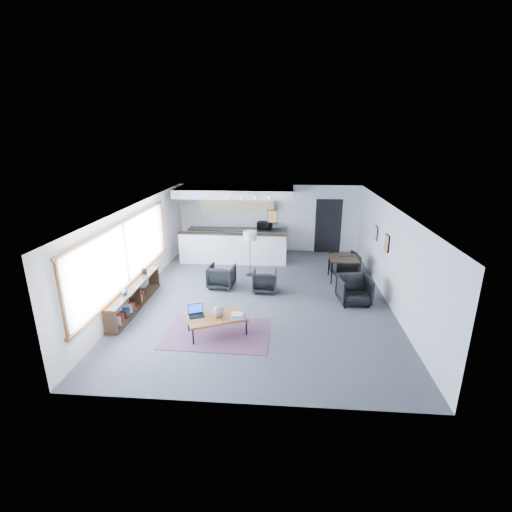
# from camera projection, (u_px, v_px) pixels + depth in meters

# --- Properties ---
(room) EXTENTS (7.02, 9.02, 2.62)m
(room) POSITION_uv_depth(u_px,v_px,m) (261.00, 253.00, 10.23)
(room) COLOR #48484B
(room) RESTS_ON ground
(window) EXTENTS (0.10, 5.95, 1.66)m
(window) POSITION_uv_depth(u_px,v_px,m) (126.00, 255.00, 9.59)
(window) COLOR #8CBFFF
(window) RESTS_ON room
(console) EXTENTS (0.35, 3.00, 0.80)m
(console) POSITION_uv_depth(u_px,v_px,m) (134.00, 297.00, 9.79)
(console) COLOR black
(console) RESTS_ON floor
(kitchenette) EXTENTS (4.20, 1.96, 2.60)m
(kitchenette) POSITION_uv_depth(u_px,v_px,m) (236.00, 220.00, 13.81)
(kitchenette) COLOR white
(kitchenette) RESTS_ON floor
(doorway) EXTENTS (1.10, 0.12, 2.15)m
(doorway) POSITION_uv_depth(u_px,v_px,m) (328.00, 225.00, 14.32)
(doorway) COLOR black
(doorway) RESTS_ON room
(track_light) EXTENTS (1.60, 0.07, 0.15)m
(track_light) POSITION_uv_depth(u_px,v_px,m) (248.00, 196.00, 11.98)
(track_light) COLOR silver
(track_light) RESTS_ON room
(wall_art_lower) EXTENTS (0.03, 0.38, 0.48)m
(wall_art_lower) POSITION_uv_depth(u_px,v_px,m) (387.00, 243.00, 10.27)
(wall_art_lower) COLOR black
(wall_art_lower) RESTS_ON room
(wall_art_upper) EXTENTS (0.03, 0.34, 0.44)m
(wall_art_upper) POSITION_uv_depth(u_px,v_px,m) (376.00, 233.00, 11.52)
(wall_art_upper) COLOR black
(wall_art_upper) RESTS_ON room
(kilim_rug) EXTENTS (2.46, 1.71, 0.01)m
(kilim_rug) POSITION_uv_depth(u_px,v_px,m) (217.00, 333.00, 8.63)
(kilim_rug) COLOR #573044
(kilim_rug) RESTS_ON floor
(coffee_table) EXTENTS (1.50, 1.19, 0.43)m
(coffee_table) POSITION_uv_depth(u_px,v_px,m) (217.00, 318.00, 8.51)
(coffee_table) COLOR brown
(coffee_table) RESTS_ON floor
(laptop) EXTENTS (0.43, 0.40, 0.25)m
(laptop) POSITION_uv_depth(u_px,v_px,m) (196.00, 312.00, 8.56)
(laptop) COLOR black
(laptop) RESTS_ON coffee_table
(ceramic_pot) EXTENTS (0.26, 0.26, 0.26)m
(ceramic_pot) POSITION_uv_depth(u_px,v_px,m) (218.00, 311.00, 8.47)
(ceramic_pot) COLOR gray
(ceramic_pot) RESTS_ON coffee_table
(book_stack) EXTENTS (0.32, 0.26, 0.10)m
(book_stack) POSITION_uv_depth(u_px,v_px,m) (238.00, 315.00, 8.46)
(book_stack) COLOR silver
(book_stack) RESTS_ON coffee_table
(coaster) EXTENTS (0.12, 0.12, 0.01)m
(coaster) POSITION_uv_depth(u_px,v_px,m) (220.00, 322.00, 8.24)
(coaster) COLOR #E5590C
(coaster) RESTS_ON coffee_table
(armchair_left) EXTENTS (0.81, 0.77, 0.76)m
(armchair_left) POSITION_uv_depth(u_px,v_px,m) (221.00, 275.00, 11.14)
(armchair_left) COLOR black
(armchair_left) RESTS_ON floor
(armchair_right) EXTENTS (0.68, 0.64, 0.70)m
(armchair_right) POSITION_uv_depth(u_px,v_px,m) (265.00, 280.00, 10.86)
(armchair_right) COLOR black
(armchair_right) RESTS_ON floor
(floor_lamp) EXTENTS (0.52, 0.52, 1.49)m
(floor_lamp) POSITION_uv_depth(u_px,v_px,m) (250.00, 237.00, 11.82)
(floor_lamp) COLOR black
(floor_lamp) RESTS_ON floor
(dining_table) EXTENTS (0.88, 0.88, 0.74)m
(dining_table) POSITION_uv_depth(u_px,v_px,m) (343.00, 260.00, 11.61)
(dining_table) COLOR black
(dining_table) RESTS_ON floor
(dining_chair_near) EXTENTS (0.78, 0.74, 0.72)m
(dining_chair_near) POSITION_uv_depth(u_px,v_px,m) (354.00, 291.00, 10.08)
(dining_chair_near) COLOR black
(dining_chair_near) RESTS_ON floor
(dining_chair_far) EXTENTS (0.80, 0.77, 0.71)m
(dining_chair_far) POSITION_uv_depth(u_px,v_px,m) (344.00, 265.00, 12.14)
(dining_chair_far) COLOR black
(dining_chair_far) RESTS_ON floor
(microwave) EXTENTS (0.57, 0.37, 0.36)m
(microwave) POSITION_uv_depth(u_px,v_px,m) (264.00, 225.00, 14.23)
(microwave) COLOR black
(microwave) RESTS_ON kitchenette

